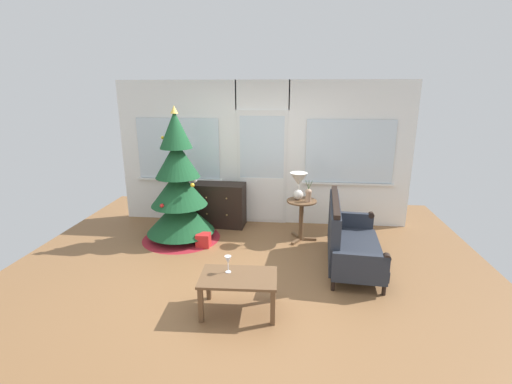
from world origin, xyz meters
The scene contains 11 objects.
ground_plane centered at (0.00, 0.00, 0.00)m, with size 6.76×6.76×0.00m, color brown.
back_wall_with_door centered at (0.00, 2.08, 1.28)m, with size 5.20×0.14×2.55m.
christmas_tree centered at (-1.26, 1.13, 0.77)m, with size 1.28×1.28×2.16m.
dresser_cabinet centered at (-0.74, 1.79, 0.39)m, with size 0.92×0.48×0.78m.
settee_sofa centered at (1.34, 0.46, 0.38)m, with size 0.83×1.65×0.96m.
side_table centered at (0.71, 1.26, 0.48)m, with size 0.50×0.48×0.68m.
table_lamp centered at (0.65, 1.30, 0.96)m, with size 0.28×0.28×0.44m.
flower_vase centered at (0.81, 1.20, 0.80)m, with size 0.11×0.10×0.35m.
coffee_table centered at (0.00, -0.81, 0.36)m, with size 0.86×0.55×0.43m.
wine_glass centered at (-0.13, -0.73, 0.57)m, with size 0.08×0.08×0.20m.
gift_box centered at (-0.81, 0.84, 0.11)m, with size 0.21×0.19×0.21m, color red.
Camera 1 is at (0.56, -4.32, 2.39)m, focal length 25.44 mm.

